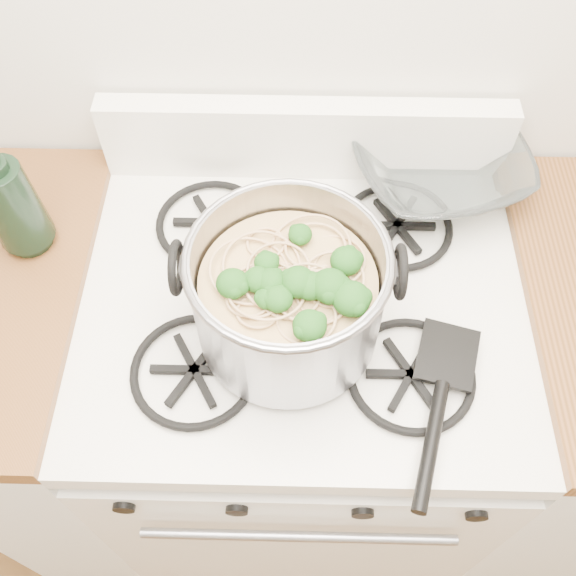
# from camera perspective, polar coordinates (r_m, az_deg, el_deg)

# --- Properties ---
(gas_range) EXTENTS (0.76, 0.66, 0.92)m
(gas_range) POSITION_cam_1_polar(r_m,az_deg,el_deg) (1.51, 1.00, -10.50)
(gas_range) COLOR white
(gas_range) RESTS_ON ground
(counter_left) EXTENTS (0.25, 0.65, 0.92)m
(counter_left) POSITION_cam_1_polar(r_m,az_deg,el_deg) (1.57, -18.02, -9.14)
(counter_left) COLOR silver
(counter_left) RESTS_ON ground
(stock_pot) EXTENTS (0.33, 0.30, 0.20)m
(stock_pot) POSITION_cam_1_polar(r_m,az_deg,el_deg) (0.96, -0.00, -0.75)
(stock_pot) COLOR #94959C
(stock_pot) RESTS_ON gas_range
(spatula) EXTENTS (0.36, 0.38, 0.02)m
(spatula) POSITION_cam_1_polar(r_m,az_deg,el_deg) (1.04, 14.06, -5.59)
(spatula) COLOR black
(spatula) RESTS_ON gas_range
(glass_bowl) EXTENTS (0.16, 0.16, 0.03)m
(glass_bowl) POSITION_cam_1_polar(r_m,az_deg,el_deg) (1.26, 12.99, 10.01)
(glass_bowl) COLOR white
(glass_bowl) RESTS_ON gas_range
(bottle) EXTENTS (0.11, 0.11, 0.25)m
(bottle) POSITION_cam_1_polar(r_m,az_deg,el_deg) (1.14, -23.72, 7.64)
(bottle) COLOR black
(bottle) RESTS_ON counter_left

